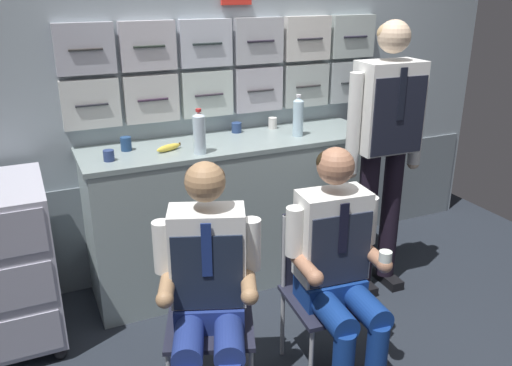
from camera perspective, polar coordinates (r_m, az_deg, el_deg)
name	(u,v)px	position (r m, az deg, el deg)	size (l,w,h in m)	color
galley_bulkhead	(228,114)	(3.61, -3.06, 7.38)	(4.20, 0.14, 2.15)	#93A0A9
galley_counter	(234,211)	(3.52, -2.39, -3.01)	(1.89, 0.53, 0.97)	#92A3A2
service_trolley	(14,260)	(3.18, -24.48, -7.50)	(0.40, 0.65, 0.93)	black
folding_chair_left	(210,297)	(2.59, -4.98, -12.04)	(0.52, 0.52, 0.83)	#A8AAAF
crew_member_left	(208,288)	(2.37, -5.15, -11.15)	(0.52, 0.65, 1.20)	black
folding_chair_right	(322,275)	(2.77, 7.13, -9.75)	(0.43, 0.44, 0.83)	#A8AAAF
crew_member_right	(339,264)	(2.57, 8.88, -8.59)	(0.47, 0.60, 1.20)	black
crew_member_standing	(386,137)	(3.33, 13.71, 4.82)	(0.54, 0.27, 1.71)	black
water_bottle_short	(298,117)	(3.44, 4.54, 7.11)	(0.07, 0.07, 0.27)	silver
sparkling_bottle_green	(199,133)	(3.08, -6.10, 5.39)	(0.07, 0.07, 0.26)	silver
coffee_cup_spare	(109,155)	(3.07, -15.50, 2.89)	(0.06, 0.06, 0.06)	navy
paper_cup_blue	(273,123)	(3.63, 1.80, 6.47)	(0.06, 0.06, 0.08)	silver
coffee_cup_white	(237,127)	(3.53, -2.10, 6.00)	(0.07, 0.07, 0.07)	navy
paper_cup_tan	(126,143)	(3.23, -13.76, 4.14)	(0.06, 0.06, 0.08)	navy
snack_banana	(169,148)	(3.18, -9.35, 3.77)	(0.17, 0.10, 0.04)	yellow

